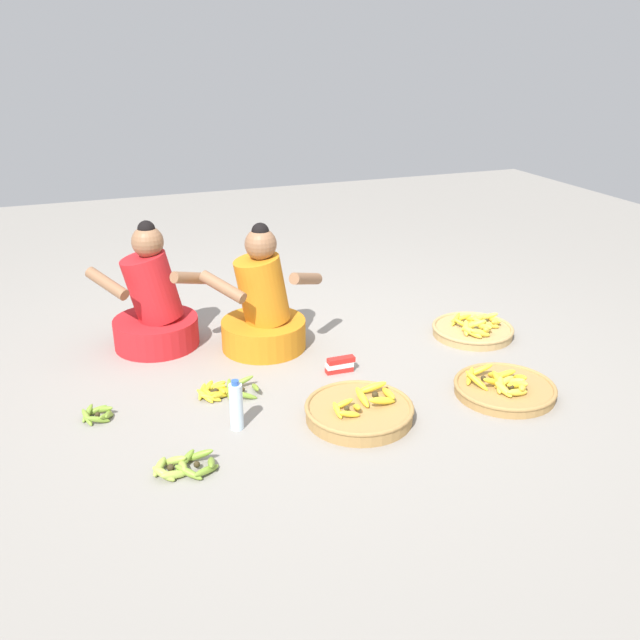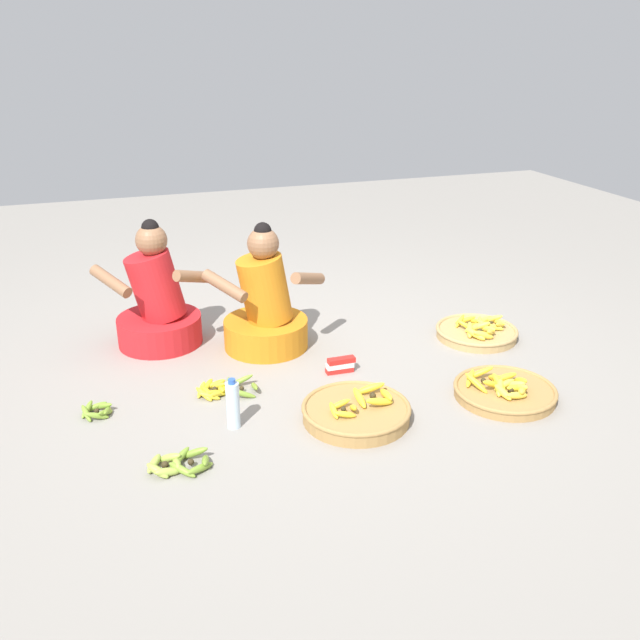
{
  "view_description": "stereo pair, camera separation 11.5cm",
  "coord_description": "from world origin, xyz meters",
  "px_view_note": "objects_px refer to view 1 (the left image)",
  "views": [
    {
      "loc": [
        -1.23,
        -3.46,
        1.79
      ],
      "look_at": [
        0.0,
        -0.2,
        0.35
      ],
      "focal_mm": 38.44,
      "sensor_mm": 36.0,
      "label": 1
    },
    {
      "loc": [
        -1.12,
        -3.5,
        1.79
      ],
      "look_at": [
        0.0,
        -0.2,
        0.35
      ],
      "focal_mm": 38.44,
      "sensor_mm": 36.0,
      "label": 2
    }
  ],
  "objects_px": {
    "banana_basket_front_right": "(360,411)",
    "banana_basket_front_center": "(504,388)",
    "vendor_woman_front": "(263,309)",
    "loose_bananas_back_left": "(222,391)",
    "water_bottle": "(236,406)",
    "packet_carton_stack": "(340,365)",
    "vendor_woman_behind": "(154,307)",
    "banana_basket_back_right": "(473,330)",
    "loose_bananas_near_vendor": "(184,466)",
    "loose_bananas_front_left": "(98,414)"
  },
  "relations": [
    {
      "from": "banana_basket_back_right",
      "to": "packet_carton_stack",
      "type": "distance_m",
      "value": 1.02
    },
    {
      "from": "vendor_woman_front",
      "to": "loose_bananas_back_left",
      "type": "relative_size",
      "value": 2.3
    },
    {
      "from": "banana_basket_front_right",
      "to": "water_bottle",
      "type": "bearing_deg",
      "value": 167.93
    },
    {
      "from": "banana_basket_front_right",
      "to": "banana_basket_front_center",
      "type": "height_order",
      "value": "banana_basket_front_right"
    },
    {
      "from": "banana_basket_front_center",
      "to": "water_bottle",
      "type": "bearing_deg",
      "value": 173.22
    },
    {
      "from": "banana_basket_front_center",
      "to": "loose_bananas_back_left",
      "type": "relative_size",
      "value": 1.58
    },
    {
      "from": "loose_bananas_front_left",
      "to": "banana_basket_front_center",
      "type": "bearing_deg",
      "value": -13.74
    },
    {
      "from": "loose_bananas_near_vendor",
      "to": "loose_bananas_back_left",
      "type": "bearing_deg",
      "value": 63.32
    },
    {
      "from": "loose_bananas_back_left",
      "to": "loose_bananas_near_vendor",
      "type": "distance_m",
      "value": 0.71
    },
    {
      "from": "water_bottle",
      "to": "loose_bananas_back_left",
      "type": "bearing_deg",
      "value": 89.01
    },
    {
      "from": "vendor_woman_front",
      "to": "vendor_woman_behind",
      "type": "xyz_separation_m",
      "value": [
        -0.62,
        0.27,
        0.0
      ]
    },
    {
      "from": "vendor_woman_behind",
      "to": "banana_basket_front_center",
      "type": "distance_m",
      "value": 2.13
    },
    {
      "from": "banana_basket_front_right",
      "to": "vendor_woman_behind",
      "type": "bearing_deg",
      "value": 123.12
    },
    {
      "from": "vendor_woman_front",
      "to": "banana_basket_front_right",
      "type": "relative_size",
      "value": 1.43
    },
    {
      "from": "banana_basket_front_center",
      "to": "packet_carton_stack",
      "type": "relative_size",
      "value": 3.2
    },
    {
      "from": "vendor_woman_front",
      "to": "loose_bananas_front_left",
      "type": "height_order",
      "value": "vendor_woman_front"
    },
    {
      "from": "banana_basket_back_right",
      "to": "loose_bananas_front_left",
      "type": "relative_size",
      "value": 2.91
    },
    {
      "from": "vendor_woman_behind",
      "to": "loose_bananas_front_left",
      "type": "xyz_separation_m",
      "value": [
        -0.41,
        -0.8,
        -0.23
      ]
    },
    {
      "from": "loose_bananas_front_left",
      "to": "packet_carton_stack",
      "type": "xyz_separation_m",
      "value": [
        1.34,
        0.05,
        0.02
      ]
    },
    {
      "from": "banana_basket_front_right",
      "to": "loose_bananas_near_vendor",
      "type": "height_order",
      "value": "banana_basket_front_right"
    },
    {
      "from": "vendor_woman_front",
      "to": "vendor_woman_behind",
      "type": "height_order",
      "value": "vendor_woman_behind"
    },
    {
      "from": "loose_bananas_front_left",
      "to": "vendor_woman_front",
      "type": "bearing_deg",
      "value": 27.44
    },
    {
      "from": "loose_bananas_front_left",
      "to": "loose_bananas_back_left",
      "type": "xyz_separation_m",
      "value": [
        0.64,
        0.02,
        0.0
      ]
    },
    {
      "from": "loose_bananas_near_vendor",
      "to": "packet_carton_stack",
      "type": "distance_m",
      "value": 1.22
    },
    {
      "from": "vendor_woman_behind",
      "to": "banana_basket_front_center",
      "type": "relative_size",
      "value": 1.46
    },
    {
      "from": "banana_basket_back_right",
      "to": "water_bottle",
      "type": "distance_m",
      "value": 1.81
    },
    {
      "from": "banana_basket_front_right",
      "to": "loose_bananas_front_left",
      "type": "relative_size",
      "value": 3.09
    },
    {
      "from": "vendor_woman_behind",
      "to": "loose_bananas_back_left",
      "type": "relative_size",
      "value": 2.31
    },
    {
      "from": "banana_basket_back_right",
      "to": "loose_bananas_back_left",
      "type": "xyz_separation_m",
      "value": [
        -1.71,
        -0.21,
        -0.01
      ]
    },
    {
      "from": "vendor_woman_behind",
      "to": "packet_carton_stack",
      "type": "bearing_deg",
      "value": -38.74
    },
    {
      "from": "vendor_woman_front",
      "to": "banana_basket_front_right",
      "type": "xyz_separation_m",
      "value": [
        0.21,
        -1.0,
        -0.21
      ]
    },
    {
      "from": "banana_basket_front_right",
      "to": "water_bottle",
      "type": "distance_m",
      "value": 0.62
    },
    {
      "from": "vendor_woman_front",
      "to": "banana_basket_front_center",
      "type": "height_order",
      "value": "vendor_woman_front"
    },
    {
      "from": "banana_basket_front_right",
      "to": "loose_bananas_near_vendor",
      "type": "relative_size",
      "value": 1.78
    },
    {
      "from": "loose_bananas_back_left",
      "to": "packet_carton_stack",
      "type": "height_order",
      "value": "packet_carton_stack"
    },
    {
      "from": "vendor_woman_behind",
      "to": "loose_bananas_near_vendor",
      "type": "height_order",
      "value": "vendor_woman_behind"
    },
    {
      "from": "banana_basket_back_right",
      "to": "banana_basket_front_center",
      "type": "relative_size",
      "value": 0.95
    },
    {
      "from": "vendor_woman_front",
      "to": "loose_bananas_near_vendor",
      "type": "height_order",
      "value": "vendor_woman_front"
    },
    {
      "from": "vendor_woman_behind",
      "to": "banana_basket_back_right",
      "type": "bearing_deg",
      "value": -16.39
    },
    {
      "from": "banana_basket_front_center",
      "to": "banana_basket_front_right",
      "type": "bearing_deg",
      "value": 177.12
    },
    {
      "from": "loose_bananas_front_left",
      "to": "water_bottle",
      "type": "relative_size",
      "value": 0.68
    },
    {
      "from": "loose_bananas_near_vendor",
      "to": "vendor_woman_behind",
      "type": "bearing_deg",
      "value": 86.5
    },
    {
      "from": "vendor_woman_front",
      "to": "water_bottle",
      "type": "relative_size",
      "value": 2.99
    },
    {
      "from": "vendor_woman_front",
      "to": "loose_bananas_back_left",
      "type": "height_order",
      "value": "vendor_woman_front"
    },
    {
      "from": "banana_basket_front_center",
      "to": "loose_bananas_near_vendor",
      "type": "xyz_separation_m",
      "value": [
        -1.75,
        -0.1,
        -0.01
      ]
    },
    {
      "from": "loose_bananas_near_vendor",
      "to": "water_bottle",
      "type": "height_order",
      "value": "water_bottle"
    },
    {
      "from": "vendor_woman_front",
      "to": "loose_bananas_near_vendor",
      "type": "relative_size",
      "value": 2.54
    },
    {
      "from": "banana_basket_front_right",
      "to": "loose_bananas_front_left",
      "type": "bearing_deg",
      "value": 159.42
    },
    {
      "from": "vendor_woman_front",
      "to": "banana_basket_back_right",
      "type": "height_order",
      "value": "vendor_woman_front"
    },
    {
      "from": "banana_basket_front_right",
      "to": "banana_basket_back_right",
      "type": "bearing_deg",
      "value": 32.16
    }
  ]
}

